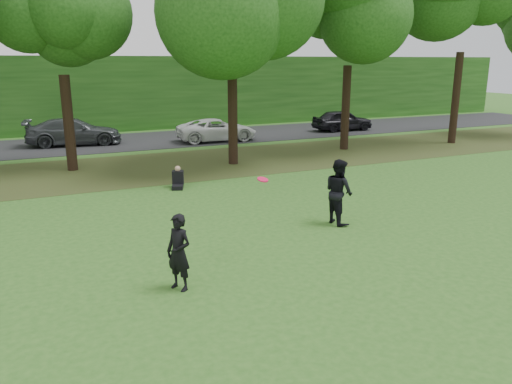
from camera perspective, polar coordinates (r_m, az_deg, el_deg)
ground at (r=11.19m, az=1.84°, el=-10.01°), size 120.00×120.00×0.00m
leaf_litter at (r=23.04m, az=-12.56°, el=2.69°), size 60.00×7.00×0.01m
street at (r=30.79m, az=-15.71°, el=5.49°), size 70.00×7.00×0.02m
far_hedge at (r=36.45m, az=-17.50°, el=10.67°), size 70.00×3.00×5.00m
player_left at (r=10.57m, az=-8.81°, el=-6.84°), size 0.65×0.72×1.65m
player_right at (r=14.83m, az=9.44°, el=0.05°), size 0.77×0.97×1.94m
parked_cars at (r=29.43m, az=-17.26°, el=6.39°), size 35.03×4.51×1.51m
frisbee at (r=11.90m, az=0.77°, el=1.44°), size 0.37×0.37×0.12m
seated_person at (r=19.17m, az=-8.92°, el=1.40°), size 0.64×0.83×0.83m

